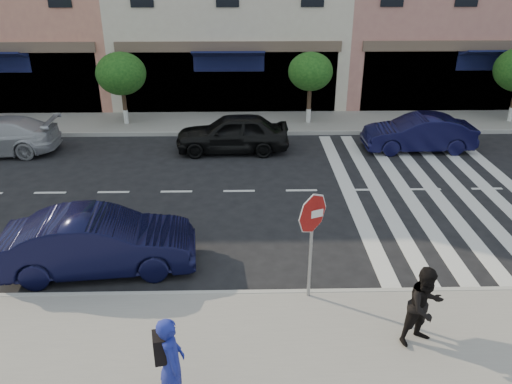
{
  "coord_description": "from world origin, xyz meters",
  "views": [
    {
      "loc": [
        0.22,
        -10.42,
        6.79
      ],
      "look_at": [
        0.47,
        0.96,
        1.4
      ],
      "focal_mm": 35.0,
      "sensor_mm": 36.0,
      "label": 1
    }
  ],
  "objects_px": {
    "stop_sign": "(312,224)",
    "photographer": "(172,363)",
    "car_near_mid": "(99,242)",
    "car_far_right": "(418,133)",
    "car_far_mid": "(232,133)",
    "walker": "(425,306)"
  },
  "relations": [
    {
      "from": "stop_sign",
      "to": "photographer",
      "type": "relative_size",
      "value": 1.43
    },
    {
      "from": "car_near_mid",
      "to": "car_far_right",
      "type": "height_order",
      "value": "car_near_mid"
    },
    {
      "from": "photographer",
      "to": "car_near_mid",
      "type": "bearing_deg",
      "value": 15.99
    },
    {
      "from": "stop_sign",
      "to": "car_far_mid",
      "type": "height_order",
      "value": "stop_sign"
    },
    {
      "from": "walker",
      "to": "car_far_right",
      "type": "relative_size",
      "value": 0.39
    },
    {
      "from": "photographer",
      "to": "car_near_mid",
      "type": "distance_m",
      "value": 4.74
    },
    {
      "from": "photographer",
      "to": "car_far_right",
      "type": "relative_size",
      "value": 0.41
    },
    {
      "from": "photographer",
      "to": "car_far_right",
      "type": "bearing_deg",
      "value": -45.42
    },
    {
      "from": "photographer",
      "to": "walker",
      "type": "bearing_deg",
      "value": -85.62
    },
    {
      "from": "stop_sign",
      "to": "car_far_right",
      "type": "bearing_deg",
      "value": 38.59
    },
    {
      "from": "car_far_right",
      "to": "walker",
      "type": "bearing_deg",
      "value": -17.9
    },
    {
      "from": "stop_sign",
      "to": "car_far_mid",
      "type": "bearing_deg",
      "value": 79.36
    },
    {
      "from": "car_far_mid",
      "to": "car_near_mid",
      "type": "bearing_deg",
      "value": -20.92
    },
    {
      "from": "walker",
      "to": "car_far_right",
      "type": "xyz_separation_m",
      "value": [
        3.34,
        10.7,
        -0.28
      ]
    },
    {
      "from": "walker",
      "to": "car_near_mid",
      "type": "xyz_separation_m",
      "value": [
        -6.72,
        2.81,
        -0.23
      ]
    },
    {
      "from": "photographer",
      "to": "walker",
      "type": "xyz_separation_m",
      "value": [
        4.46,
        1.36,
        -0.04
      ]
    },
    {
      "from": "car_near_mid",
      "to": "car_far_mid",
      "type": "relative_size",
      "value": 1.05
    },
    {
      "from": "car_far_mid",
      "to": "walker",
      "type": "bearing_deg",
      "value": 18.82
    },
    {
      "from": "car_far_mid",
      "to": "car_far_right",
      "type": "relative_size",
      "value": 1.02
    },
    {
      "from": "stop_sign",
      "to": "car_far_mid",
      "type": "xyz_separation_m",
      "value": [
        -1.82,
        9.31,
        -1.2
      ]
    },
    {
      "from": "walker",
      "to": "car_far_right",
      "type": "distance_m",
      "value": 11.22
    },
    {
      "from": "car_near_mid",
      "to": "stop_sign",
      "type": "bearing_deg",
      "value": -111.79
    }
  ]
}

